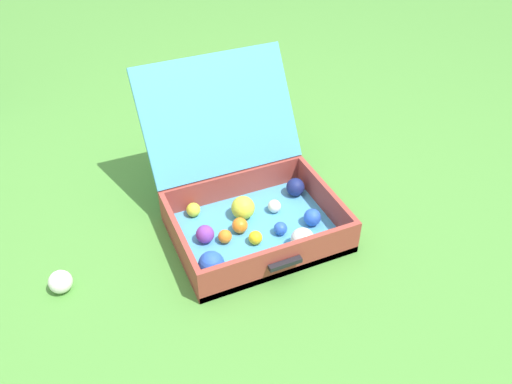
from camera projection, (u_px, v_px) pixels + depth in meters
ground_plane at (240, 245)px, 1.76m from camera, size 16.00×16.00×0.00m
open_suitcase at (246, 197)px, 1.79m from camera, size 0.56×0.69×0.49m
stray_ball_on_grass at (60, 282)px, 1.58m from camera, size 0.07×0.07×0.07m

